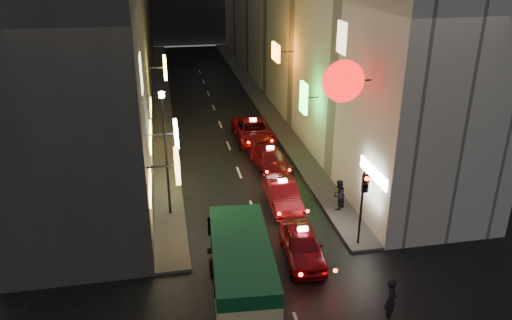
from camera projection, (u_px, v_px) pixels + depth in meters
sidewalk_left at (162, 100)px, 43.99m from camera, size 1.50×52.00×0.15m
sidewalk_right at (256, 95)px, 45.47m from camera, size 1.50×52.00×0.15m
minibus at (242, 266)px, 18.30m from camera, size 2.51×6.11×2.57m
taxi_near at (302, 242)px, 21.31m from camera, size 2.36×5.08×1.75m
taxi_second at (282, 192)px, 25.70m from camera, size 2.13×4.98×1.74m
taxi_third at (270, 157)px, 30.13m from camera, size 2.38×4.84×1.66m
taxi_far at (253, 129)px, 34.40m from camera, size 2.35×5.50×1.91m
pedestrian_crossing at (391, 297)px, 17.68m from camera, size 0.55×0.72×1.93m
pedestrian_sidewalk at (339, 193)px, 25.03m from camera, size 0.79×0.75×1.79m
traffic_light at (364, 194)px, 21.33m from camera, size 0.26×0.43×3.50m
lamp_post at (165, 147)px, 23.59m from camera, size 0.28×0.28×6.22m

